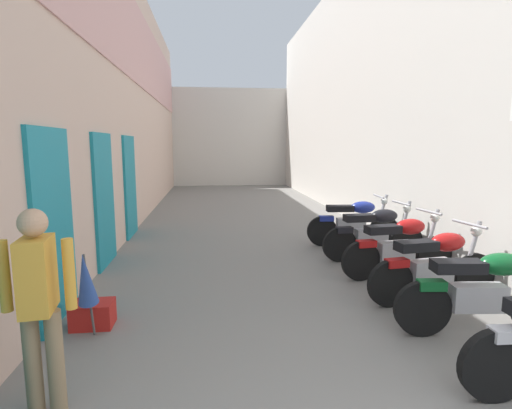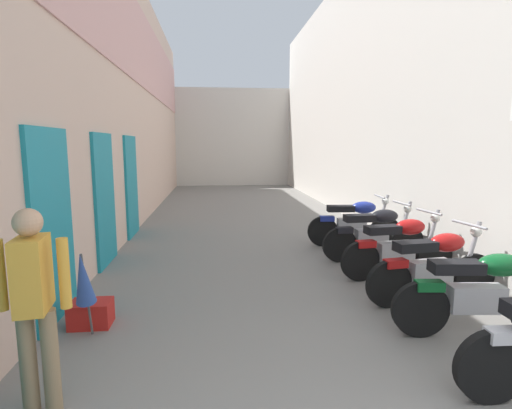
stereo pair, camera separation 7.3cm
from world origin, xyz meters
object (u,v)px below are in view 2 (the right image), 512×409
object	(u,v)px
motorcycle_fourth	(399,246)
plastic_crate	(91,314)
motorcycle_third	(434,265)
motorcycle_fifth	(375,232)
motorcycle_second	(482,291)
motorcycle_sixth	(355,221)
pedestrian_by_doorway	(34,298)
umbrella_leaning	(83,279)

from	to	relation	value
motorcycle_fourth	plastic_crate	world-z (taller)	motorcycle_fourth
motorcycle_third	motorcycle_fifth	distance (m)	1.92
motorcycle_fourth	motorcycle_fifth	xyz separation A→B (m)	(0.00, 0.94, 0.00)
motorcycle_second	motorcycle_fourth	xyz separation A→B (m)	(-0.00, 1.91, 0.00)
motorcycle_fourth	plastic_crate	bearing A→B (deg)	-163.62
motorcycle_sixth	motorcycle_fifth	bearing A→B (deg)	-90.00
pedestrian_by_doorway	plastic_crate	bearing A→B (deg)	93.32
motorcycle_fifth	motorcycle_sixth	xyz separation A→B (m)	(-0.00, 1.01, 0.00)
motorcycle_fourth	motorcycle_sixth	size ratio (longest dim) A/B	1.00
motorcycle_fourth	motorcycle_fifth	bearing A→B (deg)	90.00
motorcycle_sixth	pedestrian_by_doorway	distance (m)	6.21
motorcycle_third	motorcycle_sixth	distance (m)	2.93
motorcycle_fourth	umbrella_leaning	world-z (taller)	motorcycle_fourth
motorcycle_fourth	plastic_crate	distance (m)	4.35
umbrella_leaning	pedestrian_by_doorway	bearing A→B (deg)	-89.26
motorcycle_fourth	motorcycle_sixth	xyz separation A→B (m)	(0.00, 1.95, 0.00)
motorcycle_second	umbrella_leaning	world-z (taller)	motorcycle_second
motorcycle_fourth	umbrella_leaning	bearing A→B (deg)	-158.30
motorcycle_second	plastic_crate	world-z (taller)	motorcycle_second
motorcycle_second	motorcycle_sixth	world-z (taller)	same
motorcycle_fifth	plastic_crate	bearing A→B (deg)	-152.54
motorcycle_sixth	pedestrian_by_doorway	size ratio (longest dim) A/B	1.18
motorcycle_fourth	umbrella_leaning	xyz separation A→B (m)	(-4.08, -1.62, 0.18)
motorcycle_fourth	umbrella_leaning	distance (m)	4.40
plastic_crate	motorcycle_fourth	bearing A→B (deg)	16.38
motorcycle_second	plastic_crate	size ratio (longest dim) A/B	4.20
motorcycle_third	pedestrian_by_doorway	bearing A→B (deg)	-156.74
motorcycle_second	motorcycle_fifth	bearing A→B (deg)	90.00
motorcycle_fourth	pedestrian_by_doorway	world-z (taller)	pedestrian_by_doorway
motorcycle_fourth	pedestrian_by_doorway	size ratio (longest dim) A/B	1.18
motorcycle_sixth	motorcycle_third	bearing A→B (deg)	-90.00
motorcycle_second	motorcycle_sixth	bearing A→B (deg)	90.00
motorcycle_second	motorcycle_third	distance (m)	0.93
motorcycle_second	plastic_crate	distance (m)	4.23
motorcycle_second	motorcycle_fourth	world-z (taller)	same
motorcycle_fifth	motorcycle_second	bearing A→B (deg)	-90.00
pedestrian_by_doorway	umbrella_leaning	world-z (taller)	pedestrian_by_doorway
motorcycle_second	motorcycle_fifth	distance (m)	2.84
motorcycle_fifth	umbrella_leaning	distance (m)	4.82
motorcycle_fifth	pedestrian_by_doorway	world-z (taller)	pedestrian_by_doorway
pedestrian_by_doorway	plastic_crate	world-z (taller)	pedestrian_by_doorway
motorcycle_sixth	motorcycle_fourth	bearing A→B (deg)	-90.00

